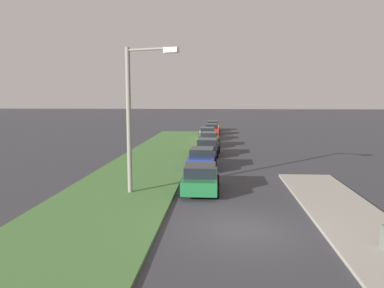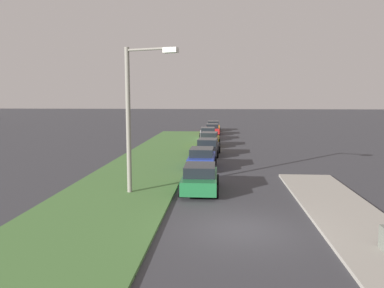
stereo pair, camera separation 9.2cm
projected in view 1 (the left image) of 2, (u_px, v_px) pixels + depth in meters
The scene contains 10 objects.
ground at pixel (243, 230), 14.22m from camera, with size 300.00×300.00×0.00m, color #38383D.
grass_median at pixel (139, 173), 24.56m from camera, with size 60.00×6.00×0.12m, color #477238.
parked_car_green at pixel (200, 178), 20.02m from camera, with size 4.31×2.04×1.47m.
parked_car_blue at pixel (202, 158), 26.57m from camera, with size 4.32×2.07×1.47m.
parked_car_black at pixel (208, 147), 32.43m from camera, with size 4.39×2.19×1.47m.
parked_car_yellow at pixel (209, 139), 38.56m from camera, with size 4.40×2.21×1.47m.
parked_car_white at pixel (207, 134), 44.61m from camera, with size 4.40×2.21×1.47m.
parked_car_red at pixel (212, 129), 50.73m from camera, with size 4.38×2.17×1.47m.
parked_car_orange at pixel (212, 126), 56.78m from camera, with size 4.37×2.16×1.47m.
streetlight at pixel (135, 110), 18.80m from camera, with size 1.09×2.80×7.50m.
Camera 1 is at (-13.81, 0.93, 5.01)m, focal length 34.92 mm.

